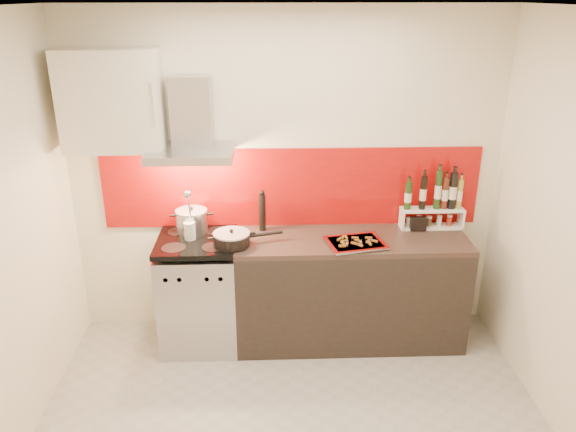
{
  "coord_description": "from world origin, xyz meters",
  "views": [
    {
      "loc": [
        -0.15,
        -2.85,
        2.67
      ],
      "look_at": [
        0.0,
        0.95,
        1.15
      ],
      "focal_mm": 35.0,
      "sensor_mm": 36.0,
      "label": 1
    }
  ],
  "objects_px": {
    "stock_pot": "(192,221)",
    "saute_pan": "(233,239)",
    "pepper_mill": "(262,211)",
    "baking_tray": "(355,243)",
    "range_stove": "(200,293)",
    "counter": "(349,289)"
  },
  "relations": [
    {
      "from": "baking_tray",
      "to": "stock_pot",
      "type": "bearing_deg",
      "value": 167.69
    },
    {
      "from": "stock_pot",
      "to": "saute_pan",
      "type": "height_order",
      "value": "stock_pot"
    },
    {
      "from": "range_stove",
      "to": "counter",
      "type": "xyz_separation_m",
      "value": [
        1.2,
        0.0,
        0.01
      ]
    },
    {
      "from": "range_stove",
      "to": "counter",
      "type": "distance_m",
      "value": 1.2
    },
    {
      "from": "pepper_mill",
      "to": "baking_tray",
      "type": "bearing_deg",
      "value": -23.7
    },
    {
      "from": "counter",
      "to": "pepper_mill",
      "type": "distance_m",
      "value": 0.94
    },
    {
      "from": "counter",
      "to": "baking_tray",
      "type": "xyz_separation_m",
      "value": [
        0.01,
        -0.13,
        0.47
      ]
    },
    {
      "from": "stock_pot",
      "to": "saute_pan",
      "type": "distance_m",
      "value": 0.42
    },
    {
      "from": "range_stove",
      "to": "pepper_mill",
      "type": "height_order",
      "value": "pepper_mill"
    },
    {
      "from": "baking_tray",
      "to": "saute_pan",
      "type": "bearing_deg",
      "value": 178.97
    },
    {
      "from": "pepper_mill",
      "to": "saute_pan",
      "type": "bearing_deg",
      "value": -127.39
    },
    {
      "from": "stock_pot",
      "to": "pepper_mill",
      "type": "relative_size",
      "value": 0.74
    },
    {
      "from": "counter",
      "to": "stock_pot",
      "type": "relative_size",
      "value": 7.24
    },
    {
      "from": "saute_pan",
      "to": "counter",
      "type": "bearing_deg",
      "value": 6.9
    },
    {
      "from": "counter",
      "to": "baking_tray",
      "type": "distance_m",
      "value": 0.48
    },
    {
      "from": "range_stove",
      "to": "stock_pot",
      "type": "bearing_deg",
      "value": 106.3
    },
    {
      "from": "range_stove",
      "to": "stock_pot",
      "type": "xyz_separation_m",
      "value": [
        -0.04,
        0.15,
        0.56
      ]
    },
    {
      "from": "counter",
      "to": "pepper_mill",
      "type": "xyz_separation_m",
      "value": [
        -0.69,
        0.18,
        0.61
      ]
    },
    {
      "from": "range_stove",
      "to": "pepper_mill",
      "type": "bearing_deg",
      "value": 19.97
    },
    {
      "from": "saute_pan",
      "to": "baking_tray",
      "type": "bearing_deg",
      "value": -1.03
    },
    {
      "from": "stock_pot",
      "to": "saute_pan",
      "type": "bearing_deg",
      "value": -37.79
    },
    {
      "from": "range_stove",
      "to": "counter",
      "type": "bearing_deg",
      "value": 0.23
    }
  ]
}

